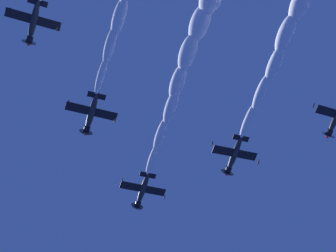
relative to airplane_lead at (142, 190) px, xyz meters
The scene contains 5 objects.
airplane_lead is the anchor object (origin of this frame).
airplane_left_wingman 15.88m from the airplane_lead, 73.24° to the right, with size 6.74×7.17×2.48m.
airplane_right_wingman 16.11m from the airplane_lead, 16.41° to the left, with size 6.77×7.05×2.60m.
airplane_outer_left 30.65m from the airplane_lead, 75.18° to the right, with size 6.70×7.11×2.61m.
airplane_outer_right 31.99m from the airplane_lead, 19.00° to the left, with size 6.75×7.17×2.48m.
Camera 1 is at (20.89, -19.03, 1.63)m, focal length 47.90 mm.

